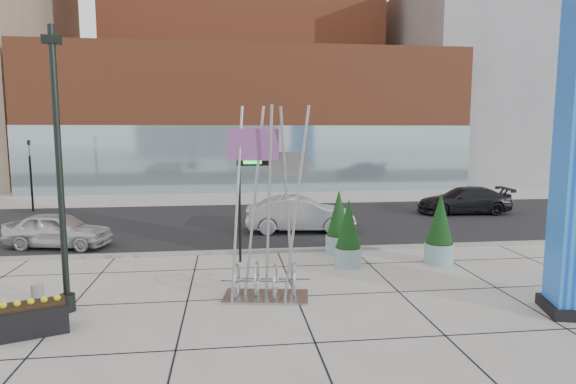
{
  "coord_description": "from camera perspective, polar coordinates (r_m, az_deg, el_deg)",
  "views": [
    {
      "loc": [
        -0.84,
        -13.88,
        4.63
      ],
      "look_at": [
        1.15,
        2.0,
        2.58
      ],
      "focal_mm": 30.0,
      "sensor_mm": 36.0,
      "label": 1
    }
  ],
  "objects": [
    {
      "name": "box_planter_south",
      "position": [
        12.78,
        -28.08,
        -12.97
      ],
      "size": [
        1.69,
        1.23,
        0.84
      ],
      "rotation": [
        0.0,
        0.0,
        0.35
      ],
      "color": "black",
      "rests_on": "ground"
    },
    {
      "name": "concrete_bollard",
      "position": [
        14.49,
        -27.53,
        -10.87
      ],
      "size": [
        0.32,
        0.32,
        0.62
      ],
      "primitive_type": "cylinder",
      "color": "gray",
      "rests_on": "ground"
    },
    {
      "name": "round_planter_west",
      "position": [
        18.29,
        6.01,
        -3.69
      ],
      "size": [
        0.97,
        0.97,
        2.43
      ],
      "color": "#82AAAF",
      "rests_on": "ground"
    },
    {
      "name": "round_planter_mid",
      "position": [
        16.57,
        7.17,
        -5.03
      ],
      "size": [
        0.93,
        0.93,
        2.33
      ],
      "color": "#82AAAF",
      "rests_on": "ground"
    },
    {
      "name": "round_planter_east",
      "position": [
        17.64,
        17.54,
        -4.28
      ],
      "size": [
        1.01,
        1.01,
        2.51
      ],
      "color": "#82AAAF",
      "rests_on": "ground"
    },
    {
      "name": "building_grey_parking",
      "position": [
        53.33,
        23.6,
        11.41
      ],
      "size": [
        20.0,
        18.0,
        18.0
      ],
      "primitive_type": "cube",
      "color": "slate",
      "rests_on": "ground"
    },
    {
      "name": "traffic_signal",
      "position": [
        31.05,
        -28.21,
        2.14
      ],
      "size": [
        0.15,
        0.18,
        4.1
      ],
      "color": "black",
      "rests_on": "ground"
    },
    {
      "name": "tower_glass_front",
      "position": [
        36.19,
        -4.23,
        3.92
      ],
      "size": [
        34.0,
        0.6,
        5.0
      ],
      "primitive_type": "cube",
      "color": "#8CA5B2",
      "rests_on": "ground"
    },
    {
      "name": "car_white_west",
      "position": [
        21.16,
        -25.58,
        -4.13
      ],
      "size": [
        4.34,
        2.48,
        1.39
      ],
      "primitive_type": "imported",
      "rotation": [
        0.0,
        0.0,
        1.35
      ],
      "color": "silver",
      "rests_on": "ground"
    },
    {
      "name": "street_asphalt",
      "position": [
        24.34,
        -5.05,
        -3.66
      ],
      "size": [
        80.0,
        12.0,
        0.02
      ],
      "primitive_type": "cube",
      "color": "black",
      "rests_on": "ground"
    },
    {
      "name": "public_art_sculpture",
      "position": [
        13.31,
        -2.59,
        -6.76
      ],
      "size": [
        2.49,
        1.52,
        5.31
      ],
      "rotation": [
        0.0,
        0.0,
        -0.16
      ],
      "color": "#A5A8A9",
      "rests_on": "ground"
    },
    {
      "name": "lamp_post",
      "position": [
        13.31,
        -25.29,
        -0.74
      ],
      "size": [
        0.48,
        0.39,
        7.15
      ],
      "rotation": [
        0.0,
        0.0,
        0.2
      ],
      "color": "black",
      "rests_on": "ground"
    },
    {
      "name": "ground",
      "position": [
        14.65,
        -3.56,
        -11.12
      ],
      "size": [
        160.0,
        160.0,
        0.0
      ],
      "primitive_type": "plane",
      "color": "#9E9991",
      "rests_on": "ground"
    },
    {
      "name": "overhead_street_sign",
      "position": [
        16.76,
        -3.55,
        2.83
      ],
      "size": [
        1.82,
        0.22,
        3.87
      ],
      "rotation": [
        0.0,
        0.0,
        0.02
      ],
      "color": "black",
      "rests_on": "ground"
    },
    {
      "name": "car_dark_east",
      "position": [
        28.57,
        20.11,
        -0.96
      ],
      "size": [
        5.21,
        2.38,
        1.48
      ],
      "primitive_type": "imported",
      "rotation": [
        0.0,
        0.0,
        -1.63
      ],
      "color": "black",
      "rests_on": "ground"
    },
    {
      "name": "curb_edge",
      "position": [
        18.47,
        -4.35,
        -7.03
      ],
      "size": [
        80.0,
        0.3,
        0.12
      ],
      "primitive_type": "cube",
      "color": "gray",
      "rests_on": "ground"
    },
    {
      "name": "car_silver_mid",
      "position": [
        22.0,
        1.41,
        -2.69
      ],
      "size": [
        5.03,
        2.1,
        1.62
      ],
      "primitive_type": "imported",
      "rotation": [
        0.0,
        0.0,
        1.49
      ],
      "color": "#9E9FA5",
      "rests_on": "ground"
    },
    {
      "name": "tower_podium",
      "position": [
        40.93,
        -4.62,
        8.5
      ],
      "size": [
        34.0,
        10.0,
        11.0
      ],
      "primitive_type": "cube",
      "color": "brown",
      "rests_on": "ground"
    }
  ]
}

